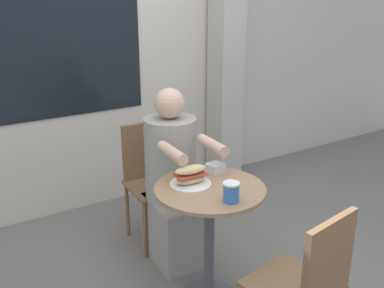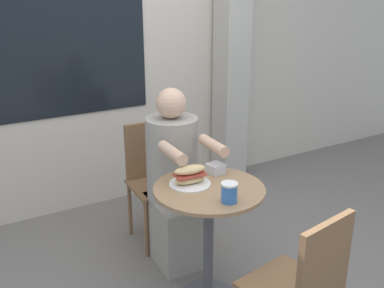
# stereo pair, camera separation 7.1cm
# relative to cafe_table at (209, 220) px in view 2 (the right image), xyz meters

# --- Properties ---
(storefront_wall) EXTENTS (8.00, 0.09, 2.80)m
(storefront_wall) POSITION_rel_cafe_table_xyz_m (-0.00, 1.61, 0.87)
(storefront_wall) COLOR beige
(storefront_wall) RESTS_ON ground_plane
(lattice_pillar) EXTENTS (0.25, 0.25, 2.40)m
(lattice_pillar) POSITION_rel_cafe_table_xyz_m (1.15, 1.43, 0.67)
(lattice_pillar) COLOR #B2ADA3
(lattice_pillar) RESTS_ON ground_plane
(cafe_table) EXTENTS (0.63, 0.63, 0.74)m
(cafe_table) POSITION_rel_cafe_table_xyz_m (0.00, 0.00, 0.00)
(cafe_table) COLOR #997551
(cafe_table) RESTS_ON ground_plane
(diner_chair) EXTENTS (0.40, 0.40, 0.87)m
(diner_chair) POSITION_rel_cafe_table_xyz_m (0.06, 0.84, -0.01)
(diner_chair) COLOR brown
(diner_chair) RESTS_ON ground_plane
(seated_diner) EXTENTS (0.37, 0.62, 1.20)m
(seated_diner) POSITION_rel_cafe_table_xyz_m (0.05, 0.50, -0.01)
(seated_diner) COLOR gray
(seated_diner) RESTS_ON ground_plane
(empty_chair_across) EXTENTS (0.43, 0.43, 0.87)m
(empty_chair_across) POSITION_rel_cafe_table_xyz_m (0.09, -0.69, -0.01)
(empty_chair_across) COLOR brown
(empty_chair_across) RESTS_ON ground_plane
(sandwich_on_plate) EXTENTS (0.24, 0.24, 0.11)m
(sandwich_on_plate) POSITION_rel_cafe_table_xyz_m (-0.07, 0.09, 0.25)
(sandwich_on_plate) COLOR white
(sandwich_on_plate) RESTS_ON cafe_table
(drink_cup) EXTENTS (0.09, 0.09, 0.11)m
(drink_cup) POSITION_rel_cafe_table_xyz_m (-0.01, -0.20, 0.26)
(drink_cup) COLOR #336BB7
(drink_cup) RESTS_ON cafe_table
(napkin_box) EXTENTS (0.10, 0.10, 0.06)m
(napkin_box) POSITION_rel_cafe_table_xyz_m (0.14, 0.15, 0.24)
(napkin_box) COLOR silver
(napkin_box) RESTS_ON cafe_table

